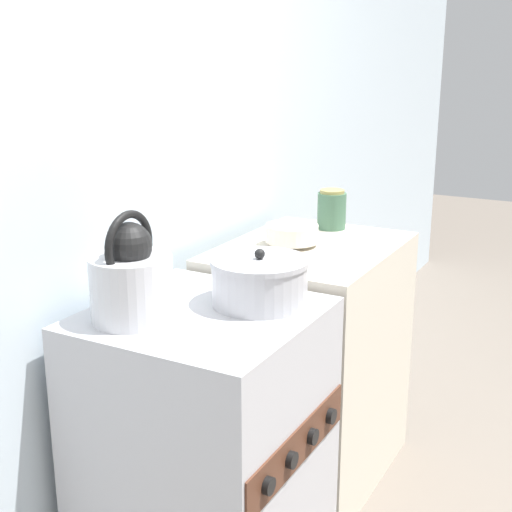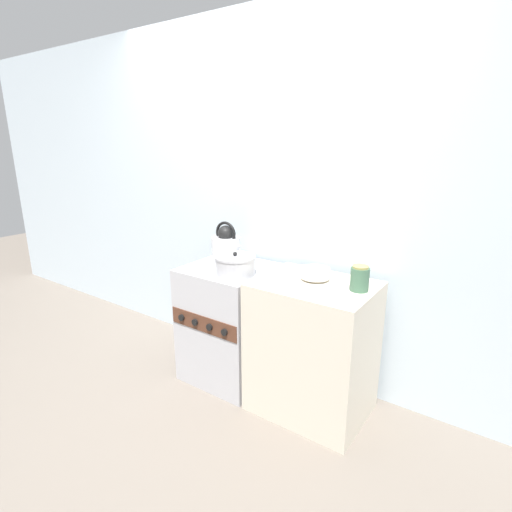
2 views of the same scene
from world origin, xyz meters
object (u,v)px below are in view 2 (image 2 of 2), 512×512
cooking_pot (235,265)px  stove (231,322)px  kettle (226,245)px  storage_jar (360,279)px  enamel_bowl (315,273)px

cooking_pot → stove: bearing=142.0°
stove → kettle: (-0.13, 0.12, 0.52)m
cooking_pot → storage_jar: size_ratio=1.83×
stove → storage_jar: storage_jar is taller
kettle → storage_jar: bearing=-5.7°
kettle → enamel_bowl: (0.75, -0.08, -0.04)m
cooking_pot → storage_jar: bearing=8.9°
storage_jar → enamel_bowl: bearing=175.3°
stove → storage_jar: 1.04m
stove → enamel_bowl: enamel_bowl is taller
stove → kettle: 0.55m
enamel_bowl → cooking_pot: bearing=-163.7°
stove → kettle: kettle is taller
kettle → storage_jar: kettle is taller
cooking_pot → kettle: bearing=138.6°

